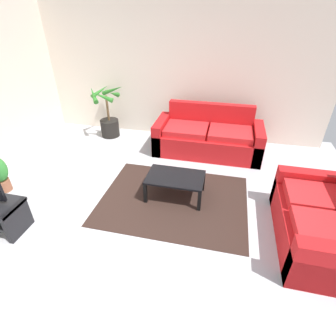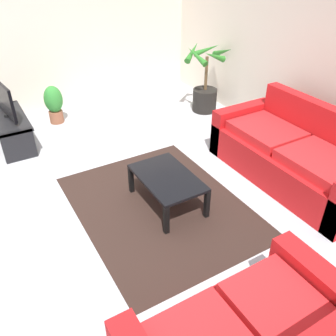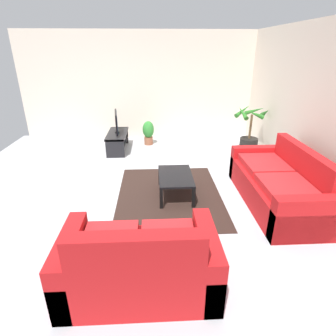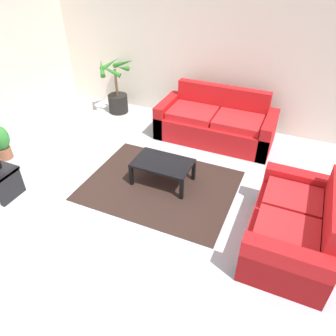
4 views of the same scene
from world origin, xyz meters
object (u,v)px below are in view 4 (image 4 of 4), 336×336
at_px(potted_palm, 117,94).
at_px(potted_plant_small, 1,141).
at_px(couch_loveseat, 294,227).
at_px(coffee_table, 163,165).
at_px(couch_main, 215,124).

relative_size(potted_palm, potted_plant_small, 1.85).
bearing_deg(couch_loveseat, coffee_table, 165.15).
height_order(coffee_table, potted_palm, potted_palm).
bearing_deg(couch_loveseat, potted_plant_small, 179.60).
bearing_deg(couch_main, potted_palm, 173.11).
distance_m(couch_main, coffee_table, 1.61).
xyz_separation_m(couch_loveseat, potted_plant_small, (-4.63, 0.03, 0.03)).
relative_size(couch_main, potted_palm, 1.84).
height_order(couch_loveseat, potted_plant_small, couch_loveseat).
bearing_deg(coffee_table, potted_plant_small, -170.04).
height_order(couch_main, coffee_table, couch_main).
relative_size(couch_loveseat, potted_plant_small, 2.54).
bearing_deg(potted_plant_small, potted_palm, 70.63).
relative_size(couch_loveseat, coffee_table, 1.78).
xyz_separation_m(couch_main, potted_palm, (-2.23, 0.27, 0.10)).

